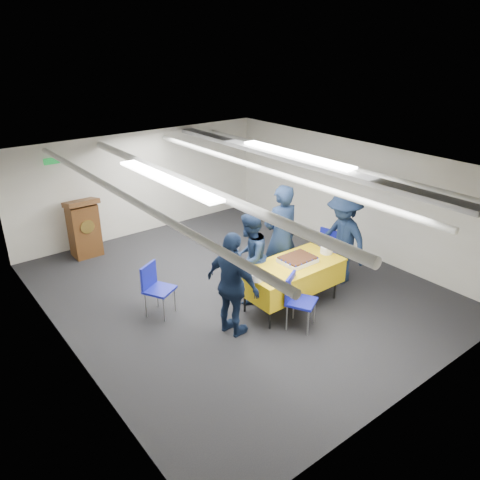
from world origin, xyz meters
name	(u,v)px	position (x,y,z in m)	size (l,w,h in m)	color
ground	(237,288)	(0.00, 0.00, 0.00)	(7.00, 7.00, 0.00)	black
room_shell	(227,186)	(0.09, 0.41, 1.81)	(6.00, 7.00, 2.30)	beige
serving_table	(292,275)	(0.38, -1.00, 0.56)	(1.73, 0.87, 0.77)	black
sheet_cake	(298,260)	(0.49, -1.00, 0.82)	(0.57, 0.45, 0.10)	white
plate_stack_left	(257,275)	(-0.42, -1.05, 0.84)	(0.23, 0.23, 0.16)	white
plate_stack_right	(327,249)	(1.13, -1.05, 0.85)	(0.21, 0.21, 0.17)	white
podium	(84,227)	(-1.60, 3.05, 0.61)	(0.62, 0.53, 1.25)	brown
chair_near	(296,296)	(0.00, -1.49, 0.53)	(0.57, 0.57, 0.87)	gray
chair_right	(326,248)	(1.69, -0.54, 0.53)	(0.50, 0.50, 0.87)	gray
chair_left	(155,284)	(-1.54, 0.17, 0.53)	(0.57, 0.57, 0.87)	gray
sailor_a	(281,237)	(0.71, -0.34, 0.95)	(0.69, 0.45, 1.90)	black
sailor_b	(249,258)	(-0.07, -0.43, 0.79)	(0.77, 0.60, 1.59)	black
sailor_c	(233,285)	(-0.88, -1.04, 0.83)	(0.97, 0.40, 1.66)	black
sailor_d	(342,238)	(1.69, -0.91, 0.85)	(1.10, 0.63, 1.70)	black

